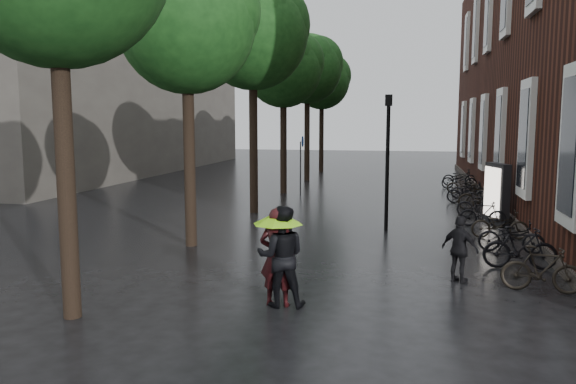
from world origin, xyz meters
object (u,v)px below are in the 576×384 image
(parked_bicycles, at_px, (478,200))
(person_burgundy, at_px, (277,257))
(pedestrian_walking, at_px, (460,249))
(lamp_post, at_px, (388,149))
(person_black, at_px, (281,256))
(ad_lightbox, at_px, (496,193))

(parked_bicycles, bearing_deg, person_burgundy, -112.45)
(pedestrian_walking, height_order, parked_bicycles, pedestrian_walking)
(pedestrian_walking, xyz_separation_m, lamp_post, (-1.80, 5.64, 1.91))
(person_black, bearing_deg, person_burgundy, -20.75)
(person_black, distance_m, ad_lightbox, 11.40)
(lamp_post, bearing_deg, pedestrian_walking, -72.29)
(pedestrian_walking, relative_size, parked_bicycles, 0.07)
(parked_bicycles, height_order, lamp_post, lamp_post)
(person_burgundy, distance_m, person_black, 0.09)
(person_black, height_order, ad_lightbox, ad_lightbox)
(parked_bicycles, xyz_separation_m, lamp_post, (-3.36, -4.43, 2.18))
(person_black, xyz_separation_m, pedestrian_walking, (3.49, 2.36, -0.23))
(person_black, bearing_deg, ad_lightbox, -128.11)
(lamp_post, bearing_deg, person_burgundy, -102.52)
(ad_lightbox, relative_size, lamp_post, 0.48)
(person_black, distance_m, parked_bicycles, 13.43)
(ad_lightbox, height_order, lamp_post, lamp_post)
(person_black, xyz_separation_m, parked_bicycles, (5.05, 12.44, -0.51))
(person_burgundy, relative_size, lamp_post, 0.44)
(person_black, xyz_separation_m, lamp_post, (1.69, 8.00, 1.68))
(person_burgundy, distance_m, pedestrian_walking, 4.28)
(parked_bicycles, distance_m, lamp_post, 5.98)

